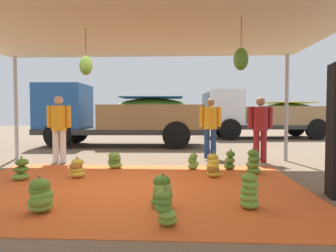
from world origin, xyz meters
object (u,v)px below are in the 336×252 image
at_px(banana_bunch_5, 213,166).
at_px(worker_2, 59,124).
at_px(cargo_truck_main, 117,115).
at_px(worker_1, 210,123).
at_px(banana_bunch_0, 193,162).
at_px(cargo_truck_far, 261,114).
at_px(banana_bunch_10, 253,163).
at_px(banana_bunch_4, 249,192).
at_px(banana_bunch_11, 77,169).
at_px(banana_bunch_6, 230,161).
at_px(worker_0, 260,125).
at_px(banana_bunch_1, 115,161).
at_px(banana_bunch_7, 162,192).
at_px(banana_bunch_3, 165,209).
at_px(banana_bunch_9, 40,196).
at_px(banana_bunch_8, 21,170).

relative_size(banana_bunch_5, worker_2, 0.30).
distance_m(cargo_truck_main, worker_1, 4.59).
distance_m(banana_bunch_0, cargo_truck_far, 9.67).
bearing_deg(banana_bunch_0, banana_bunch_10, -22.29).
xyz_separation_m(banana_bunch_0, banana_bunch_10, (1.28, -0.52, 0.07)).
height_order(banana_bunch_4, banana_bunch_11, banana_bunch_4).
bearing_deg(worker_1, banana_bunch_5, -93.07).
xyz_separation_m(banana_bunch_4, banana_bunch_5, (-0.31, 2.08, -0.01)).
xyz_separation_m(banana_bunch_6, worker_0, (0.93, 1.08, 0.80)).
bearing_deg(worker_2, banana_bunch_4, -41.88).
bearing_deg(banana_bunch_5, banana_bunch_1, 157.90).
distance_m(banana_bunch_4, banana_bunch_10, 2.52).
xyz_separation_m(banana_bunch_0, worker_2, (-3.52, 0.81, 0.84)).
xyz_separation_m(banana_bunch_10, worker_0, (0.50, 1.58, 0.76)).
bearing_deg(banana_bunch_7, banana_bunch_1, 114.23).
bearing_deg(worker_1, cargo_truck_main, 138.07).
xyz_separation_m(banana_bunch_3, cargo_truck_far, (4.05, 12.59, 0.99)).
relative_size(banana_bunch_7, cargo_truck_far, 0.08).
relative_size(banana_bunch_10, worker_0, 0.33).
height_order(banana_bunch_7, banana_bunch_9, banana_bunch_9).
bearing_deg(banana_bunch_1, worker_0, 15.83).
bearing_deg(banana_bunch_10, banana_bunch_9, -140.99).
bearing_deg(banana_bunch_10, banana_bunch_6, 130.92).
relative_size(banana_bunch_1, banana_bunch_11, 1.06).
distance_m(banana_bunch_7, worker_0, 4.70).
distance_m(banana_bunch_5, cargo_truck_far, 10.37).
bearing_deg(banana_bunch_9, banana_bunch_5, 43.51).
bearing_deg(banana_bunch_10, banana_bunch_0, 157.71).
bearing_deg(banana_bunch_7, worker_2, 128.44).
distance_m(banana_bunch_0, banana_bunch_6, 0.85).
relative_size(banana_bunch_9, worker_1, 0.29).
height_order(worker_0, worker_1, worker_0).
height_order(banana_bunch_4, cargo_truck_main, cargo_truck_main).
xyz_separation_m(cargo_truck_main, worker_0, (4.65, -3.87, -0.21)).
bearing_deg(banana_bunch_1, worker_1, 37.51).
distance_m(banana_bunch_3, banana_bunch_4, 1.33).
bearing_deg(cargo_truck_main, banana_bunch_9, -84.81).
height_order(banana_bunch_9, worker_0, worker_0).
distance_m(banana_bunch_4, worker_0, 4.24).
xyz_separation_m(banana_bunch_4, worker_0, (1.08, 4.03, 0.77)).
relative_size(banana_bunch_3, banana_bunch_4, 0.87).
relative_size(banana_bunch_3, banana_bunch_7, 0.99).
xyz_separation_m(banana_bunch_1, banana_bunch_9, (-0.27, -3.31, 0.04)).
height_order(banana_bunch_11, worker_2, worker_2).
relative_size(banana_bunch_6, banana_bunch_10, 0.85).
bearing_deg(worker_2, banana_bunch_1, -25.44).
distance_m(banana_bunch_0, banana_bunch_4, 3.06).
relative_size(banana_bunch_5, banana_bunch_8, 1.12).
bearing_deg(banana_bunch_9, banana_bunch_8, 123.78).
distance_m(banana_bunch_1, banana_bunch_7, 3.29).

